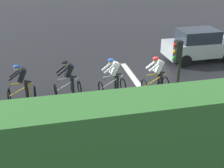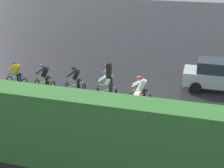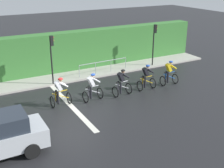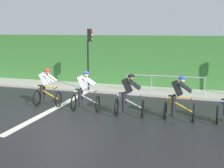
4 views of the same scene
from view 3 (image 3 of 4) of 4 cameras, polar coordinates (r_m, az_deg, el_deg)
The scene contains 13 objects.
ground_plane at distance 17.06m, azimuth -7.16°, elevation -3.88°, with size 80.00×80.00×0.00m, color black.
sidewalk_kerb at distance 21.84m, azimuth -6.97°, elevation 1.94°, with size 2.80×22.15×0.12m, color #ADA89E.
stone_wall_low at distance 22.56m, azimuth -7.86°, elevation 3.26°, with size 0.44×22.15×0.67m, color gray.
hedge_wall at distance 22.51m, azimuth -8.28°, elevation 6.25°, with size 1.10×22.15×2.97m, color #387533.
road_marking_stop_line at distance 16.96m, azimuth -8.07°, elevation -4.06°, with size 7.00×0.30×0.01m, color silver.
cyclist_lead at distance 19.87m, azimuth 10.99°, elevation 2.01°, with size 0.72×1.10×1.66m.
cyclist_second at distance 18.81m, azimuth 6.65°, elevation 1.18°, with size 0.69×1.09×1.66m.
cyclist_mid at distance 17.80m, azimuth 1.88°, elevation 0.14°, with size 0.79×1.15×1.66m.
cyclist_fourth at distance 17.11m, azimuth -3.88°, elevation -0.77°, with size 0.81×1.16×1.66m.
cyclist_trailing at distance 16.68m, azimuth -10.10°, elevation -1.65°, with size 0.76×1.13×1.66m.
traffic_light_near_crossing at distance 19.38m, azimuth -11.58°, elevation 5.90°, with size 0.22×0.31×3.34m.
traffic_light_far_junction at distance 23.34m, azimuth 8.20°, elevation 8.64°, with size 0.24×0.31×3.34m.
pedestrian_railing_kerbside at distance 21.53m, azimuth -1.68°, elevation 3.89°, with size 0.22×3.93×1.03m.
Camera 3 is at (14.50, -5.49, 7.11)m, focal length 47.17 mm.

